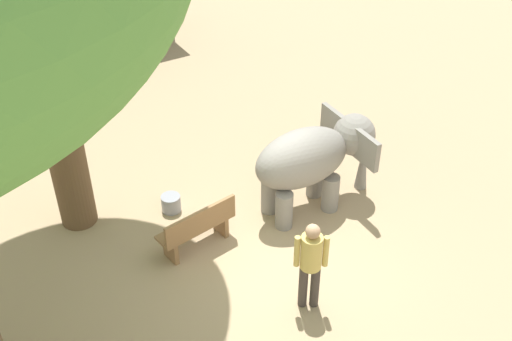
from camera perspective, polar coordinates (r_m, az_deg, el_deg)
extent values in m
plane|color=tan|center=(10.57, 1.24, -8.58)|extent=(60.00, 60.00, 0.00)
cylinder|color=gray|center=(11.84, 5.41, -0.75)|extent=(0.31, 0.31, 0.73)
cylinder|color=gray|center=(11.52, 6.81, -2.06)|extent=(0.31, 0.31, 0.73)
cylinder|color=gray|center=(11.40, 1.24, -2.24)|extent=(0.31, 0.31, 0.73)
cylinder|color=gray|center=(11.07, 2.58, -3.64)|extent=(0.31, 0.31, 0.73)
ellipsoid|color=gray|center=(10.97, 4.22, 1.14)|extent=(1.84, 0.97, 1.09)
sphere|color=gray|center=(11.47, 8.95, 3.26)|extent=(0.78, 0.78, 0.78)
cone|color=gray|center=(12.01, 9.76, 0.86)|extent=(0.24, 0.24, 1.22)
cube|color=gray|center=(11.75, 7.00, 4.30)|extent=(0.11, 0.63, 0.58)
cube|color=gray|center=(11.08, 10.06, 1.85)|extent=(0.11, 0.63, 0.58)
cylinder|color=#3F3833|center=(9.69, 4.32, -10.45)|extent=(0.14, 0.14, 0.82)
cylinder|color=#3F3833|center=(9.70, 5.40, -10.43)|extent=(0.14, 0.14, 0.82)
cylinder|color=tan|center=(9.20, 5.08, -7.43)|extent=(0.32, 0.32, 0.58)
sphere|color=tan|center=(8.93, 5.22, -5.57)|extent=(0.22, 0.22, 0.22)
cylinder|color=tan|center=(9.18, 3.77, -7.38)|extent=(0.09, 0.09, 0.55)
cylinder|color=tan|center=(9.21, 6.40, -7.35)|extent=(0.09, 0.09, 0.55)
cylinder|color=brown|center=(10.39, -18.16, 7.17)|extent=(0.64, 0.64, 5.42)
cube|color=olive|center=(10.65, -5.53, -5.05)|extent=(1.44, 0.61, 0.06)
cube|color=olive|center=(10.40, -5.06, -4.57)|extent=(1.39, 0.27, 0.40)
cube|color=olive|center=(10.61, -7.78, -7.20)|extent=(0.13, 0.37, 0.42)
cube|color=olive|center=(11.03, -3.23, -4.86)|extent=(0.13, 0.37, 0.42)
cube|color=#59514C|center=(17.79, -19.76, 12.74)|extent=(2.00, 1.80, 2.00)
cylinder|color=gray|center=(17.16, -16.27, 13.31)|extent=(0.10, 0.10, 2.40)
cylinder|color=gray|center=(16.84, -22.15, 11.66)|extent=(0.10, 0.10, 2.40)
cube|color=#59514C|center=(18.41, -11.81, 14.83)|extent=(2.00, 1.80, 2.00)
cylinder|color=gray|center=(17.35, -13.71, 13.98)|extent=(0.10, 0.10, 2.40)
cylinder|color=gray|center=(11.64, -7.77, -2.98)|extent=(0.36, 0.36, 0.32)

